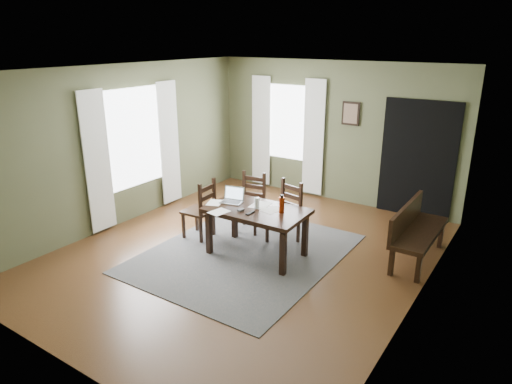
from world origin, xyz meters
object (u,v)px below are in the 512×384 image
Objects in this scene: dining_table at (257,215)px; chair_back_left at (251,203)px; water_bottle at (282,205)px; chair_back_right at (285,213)px; laptop at (233,198)px; chair_end at (201,210)px; bench at (415,228)px.

chair_back_left is (-0.61, 0.74, -0.17)m from dining_table.
chair_back_right is at bearing 114.28° from water_bottle.
water_bottle is (0.85, 0.01, 0.06)m from laptop.
chair_back_left is 2.62× the size of laptop.
water_bottle is (0.25, -0.56, 0.37)m from chair_back_right.
chair_end is 3.27m from bench.
laptop is at bearing -125.01° from chair_back_right.
chair_back_left is at bearing -177.21° from chair_back_right.
bench is (1.98, 1.14, -0.15)m from dining_table.
dining_table is 0.97m from chair_back_left.
chair_back_right is at bearing 113.63° from chair_end.
chair_back_left is at bearing 98.77° from bench.
chair_back_left is at bearing 127.66° from dining_table.
chair_end is 0.69m from laptop.
chair_end is 2.64× the size of laptop.
dining_table is at bearing -89.49° from chair_back_right.
chair_end is at bearing -134.54° from chair_back_left.
chair_end is at bearing 170.96° from laptop.
chair_end is 1.01× the size of chair_back_left.
chair_back_right is (0.12, 0.63, -0.16)m from dining_table.
chair_end is at bearing -141.88° from chair_back_right.
chair_back_right is (1.21, 0.61, 0.00)m from chair_end.
chair_back_left is 0.74m from chair_back_right.
bench is at bearing -2.08° from chair_back_left.
dining_table is at bearing -61.48° from chair_back_left.
chair_end is 1.00× the size of chair_back_right.
bench is at bearing 33.54° from water_bottle.
laptop is 1.40× the size of water_bottle.
dining_table is 1.51× the size of chair_end.
chair_back_right is 2.65× the size of laptop.
chair_back_left is 3.66× the size of water_bottle.
bench is (3.07, 1.12, 0.02)m from chair_end.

